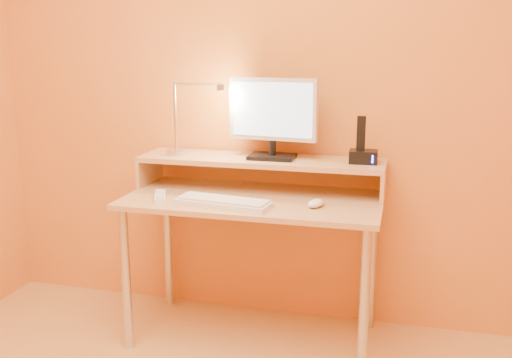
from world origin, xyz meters
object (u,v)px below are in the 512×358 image
(lamp_base, at_px, (176,152))
(remote_control, at_px, (160,196))
(phone_dock, at_px, (363,157))
(mouse, at_px, (316,203))
(keyboard, at_px, (223,203))
(monitor_panel, at_px, (273,109))

(lamp_base, bearing_deg, remote_control, -87.41)
(lamp_base, xyz_separation_m, phone_dock, (0.92, 0.03, 0.02))
(phone_dock, distance_m, mouse, 0.35)
(lamp_base, relative_size, keyboard, 0.23)
(keyboard, bearing_deg, phone_dock, 36.44)
(lamp_base, height_order, phone_dock, phone_dock)
(monitor_panel, height_order, lamp_base, monitor_panel)
(monitor_panel, bearing_deg, phone_dock, 4.84)
(monitor_panel, relative_size, mouse, 4.19)
(lamp_base, height_order, keyboard, lamp_base)
(phone_dock, xyz_separation_m, keyboard, (-0.59, -0.32, -0.18))
(monitor_panel, xyz_separation_m, mouse, (0.25, -0.25, -0.38))
(mouse, xyz_separation_m, remote_control, (-0.73, -0.03, -0.01))
(monitor_panel, bearing_deg, keyboard, -108.30)
(lamp_base, height_order, mouse, lamp_base)
(monitor_panel, bearing_deg, remote_control, -143.12)
(keyboard, bearing_deg, lamp_base, 147.18)
(lamp_base, distance_m, keyboard, 0.47)
(lamp_base, relative_size, phone_dock, 0.77)
(phone_dock, bearing_deg, remote_control, -165.77)
(monitor_panel, bearing_deg, mouse, -38.70)
(mouse, bearing_deg, keyboard, -150.52)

